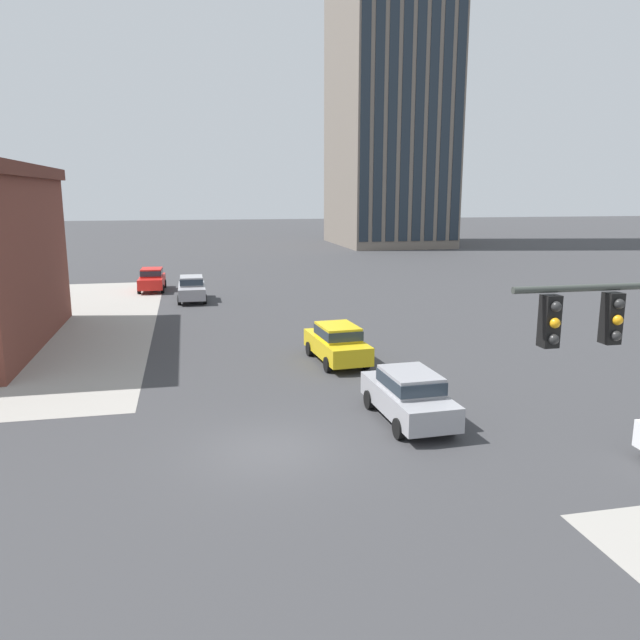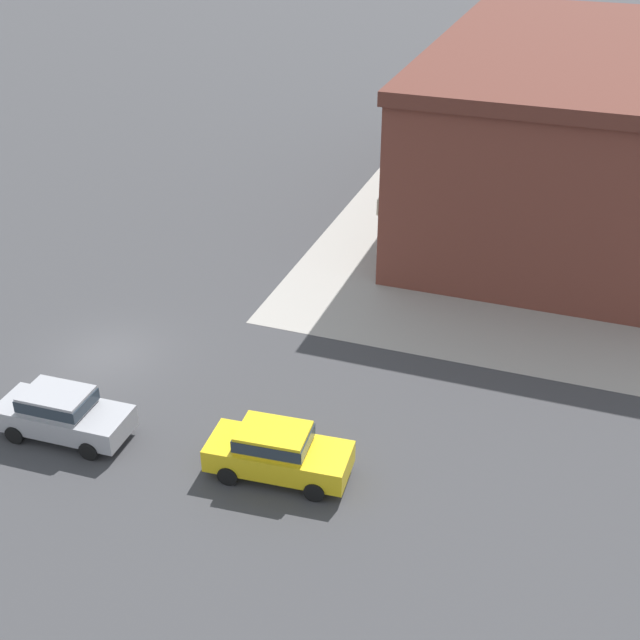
# 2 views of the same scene
# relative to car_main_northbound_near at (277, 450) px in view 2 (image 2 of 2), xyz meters

# --- Properties ---
(ground_plane) EXTENTS (320.00, 320.00, 0.00)m
(ground_plane) POSITION_rel_car_main_northbound_near_xyz_m (-4.12, -8.72, -0.92)
(ground_plane) COLOR #38383A
(car_main_northbound_near) EXTENTS (2.15, 4.53, 1.68)m
(car_main_northbound_near) POSITION_rel_car_main_northbound_near_xyz_m (0.00, 0.00, 0.00)
(car_main_northbound_near) COLOR gold
(car_main_northbound_near) RESTS_ON ground
(car_main_northbound_far) EXTENTS (2.02, 4.46, 1.68)m
(car_main_northbound_far) POSITION_rel_car_main_northbound_near_xyz_m (0.57, -7.33, 0.00)
(car_main_northbound_far) COLOR #99999E
(car_main_northbound_far) RESTS_ON ground
(storefront_block_near_corner) EXTENTS (23.76, 14.60, 8.54)m
(storefront_block_near_corner) POSITION_rel_car_main_northbound_near_xyz_m (-24.76, 6.37, 3.36)
(storefront_block_near_corner) COLOR brown
(storefront_block_near_corner) RESTS_ON ground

